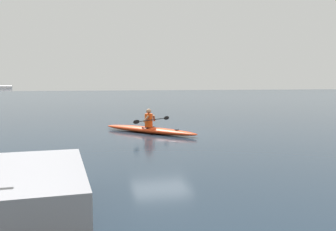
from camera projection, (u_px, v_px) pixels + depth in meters
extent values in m
plane|color=#1E2D3D|center=(161.00, 133.00, 15.90)|extent=(160.00, 160.00, 0.00)
ellipsoid|color=red|center=(149.00, 130.00, 16.03)|extent=(3.74, 4.31, 0.27)
torus|color=black|center=(149.00, 127.00, 16.03)|extent=(0.87, 0.87, 0.04)
cylinder|color=black|center=(177.00, 130.00, 15.13)|extent=(0.18, 0.18, 0.02)
cylinder|color=#E04C14|center=(149.00, 120.00, 16.00)|extent=(0.34, 0.34, 0.58)
sphere|color=#936B4C|center=(149.00, 111.00, 15.96)|extent=(0.21, 0.21, 0.21)
cylinder|color=black|center=(152.00, 120.00, 15.88)|extent=(1.61, 1.35, 0.03)
ellipsoid|color=black|center=(166.00, 118.00, 16.70)|extent=(0.33, 0.29, 0.17)
ellipsoid|color=black|center=(136.00, 122.00, 15.05)|extent=(0.33, 0.29, 0.17)
cylinder|color=#936B4C|center=(154.00, 118.00, 16.16)|extent=(0.20, 0.31, 0.34)
cylinder|color=#936B4C|center=(146.00, 119.00, 15.72)|extent=(0.32, 0.16, 0.34)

